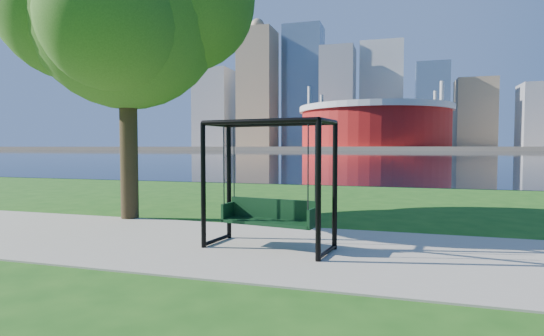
% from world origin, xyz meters
% --- Properties ---
extents(ground, '(900.00, 900.00, 0.00)m').
position_xyz_m(ground, '(0.00, 0.00, 0.00)').
color(ground, '#1E5114').
rests_on(ground, ground).
extents(path, '(120.00, 4.00, 0.03)m').
position_xyz_m(path, '(0.00, -0.50, 0.01)').
color(path, '#9E937F').
rests_on(path, ground).
extents(river, '(900.00, 180.00, 0.02)m').
position_xyz_m(river, '(0.00, 102.00, 0.01)').
color(river, black).
rests_on(river, ground).
extents(far_bank, '(900.00, 228.00, 2.00)m').
position_xyz_m(far_bank, '(0.00, 306.00, 1.00)').
color(far_bank, '#937F60').
rests_on(far_bank, ground).
extents(stadium, '(83.00, 83.00, 32.00)m').
position_xyz_m(stadium, '(-10.00, 235.00, 14.23)').
color(stadium, maroon).
rests_on(stadium, far_bank).
extents(skyline, '(392.00, 66.00, 96.50)m').
position_xyz_m(skyline, '(-4.27, 319.39, 35.89)').
color(skyline, gray).
rests_on(skyline, far_bank).
extents(swing, '(2.34, 1.28, 2.27)m').
position_xyz_m(swing, '(0.37, -0.57, 1.10)').
color(swing, black).
rests_on(swing, ground).
extents(park_tree, '(6.07, 5.48, 7.53)m').
position_xyz_m(park_tree, '(-3.96, 1.52, 5.23)').
color(park_tree, '#2E2414').
rests_on(park_tree, ground).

